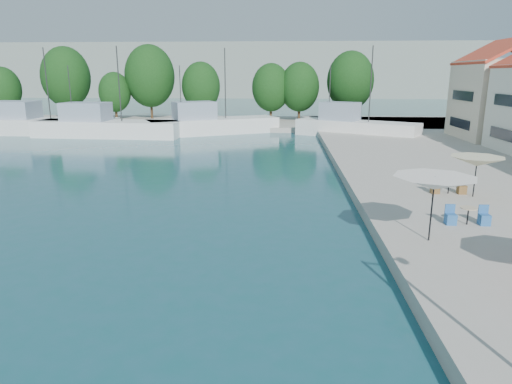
# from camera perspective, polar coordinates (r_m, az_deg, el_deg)

# --- Properties ---
(quay_far) EXTENTS (90.00, 16.00, 0.60)m
(quay_far) POSITION_cam_1_polar(r_m,az_deg,el_deg) (64.08, -5.70, 8.57)
(quay_far) COLOR #A5A095
(quay_far) RESTS_ON ground
(hill_west) EXTENTS (180.00, 40.00, 16.00)m
(hill_west) POSITION_cam_1_polar(r_m,az_deg,el_deg) (159.22, -8.45, 14.75)
(hill_west) COLOR gray
(hill_west) RESTS_ON ground
(hill_east) EXTENTS (140.00, 40.00, 12.00)m
(hill_east) POSITION_cam_1_polar(r_m,az_deg,el_deg) (179.97, 16.09, 13.66)
(hill_east) COLOR gray
(hill_east) RESTS_ON ground
(building_06) EXTENTS (9.00, 8.80, 10.20)m
(building_06) POSITION_cam_1_polar(r_m,az_deg,el_deg) (51.80, 29.06, 11.24)
(building_06) COLOR beige
(building_06) RESTS_ON quay_right
(trawler_01) EXTENTS (18.65, 5.12, 10.20)m
(trawler_01) POSITION_cam_1_polar(r_m,az_deg,el_deg) (60.51, -26.17, 7.56)
(trawler_01) COLOR silver
(trawler_01) RESTS_ON ground
(trawler_02) EXTENTS (16.54, 5.15, 10.20)m
(trawler_02) POSITION_cam_1_polar(r_m,az_deg,el_deg) (54.37, -18.41, 7.68)
(trawler_02) COLOR white
(trawler_02) RESTS_ON ground
(trawler_03) EXTENTS (15.52, 10.55, 10.20)m
(trawler_03) POSITION_cam_1_polar(r_m,az_deg,el_deg) (54.61, -5.72, 8.36)
(trawler_03) COLOR white
(trawler_03) RESTS_ON ground
(trawler_04) EXTENTS (13.53, 9.72, 10.20)m
(trawler_04) POSITION_cam_1_polar(r_m,az_deg,el_deg) (52.70, 12.08, 7.90)
(trawler_04) COLOR silver
(trawler_04) RESTS_ON ground
(tree_01) EXTENTS (4.95, 4.95, 7.33)m
(tree_01) POSITION_cam_1_polar(r_m,az_deg,el_deg) (75.42, -29.09, 11.19)
(tree_01) COLOR #3F2B19
(tree_01) RESTS_ON quay_far
(tree_02) EXTENTS (6.86, 6.86, 10.16)m
(tree_02) POSITION_cam_1_polar(r_m,az_deg,el_deg) (72.91, -22.68, 13.12)
(tree_02) COLOR #3F2B19
(tree_02) RESTS_ON quay_far
(tree_03) EXTENTS (4.46, 4.46, 6.60)m
(tree_03) POSITION_cam_1_polar(r_m,az_deg,el_deg) (68.76, -17.25, 11.83)
(tree_03) COLOR #3F2B19
(tree_03) RESTS_ON quay_far
(tree_04) EXTENTS (7.02, 7.02, 10.39)m
(tree_04) POSITION_cam_1_polar(r_m,az_deg,el_deg) (68.82, -13.14, 13.93)
(tree_04) COLOR #3F2B19
(tree_04) RESTS_ON quay_far
(tree_05) EXTENTS (5.41, 5.41, 8.00)m
(tree_05) POSITION_cam_1_polar(r_m,az_deg,el_deg) (66.41, -6.89, 12.99)
(tree_05) COLOR #3F2B19
(tree_05) RESTS_ON quay_far
(tree_06) EXTENTS (5.24, 5.24, 7.76)m
(tree_06) POSITION_cam_1_polar(r_m,az_deg,el_deg) (64.41, 1.88, 12.92)
(tree_06) COLOR #3F2B19
(tree_06) RESTS_ON quay_far
(tree_07) EXTENTS (5.35, 5.35, 7.92)m
(tree_07) POSITION_cam_1_polar(r_m,az_deg,el_deg) (64.15, 5.47, 12.94)
(tree_07) COLOR #3F2B19
(tree_07) RESTS_ON quay_far
(tree_08) EXTENTS (6.33, 6.33, 9.37)m
(tree_08) POSITION_cam_1_polar(r_m,az_deg,el_deg) (65.17, 11.71, 13.47)
(tree_08) COLOR #3F2B19
(tree_08) RESTS_ON quay_far
(umbrella_white) EXTENTS (3.11, 3.11, 2.53)m
(umbrella_white) POSITION_cam_1_polar(r_m,az_deg,el_deg) (18.31, 21.39, 1.06)
(umbrella_white) COLOR black
(umbrella_white) RESTS_ON quay_right
(umbrella_cream) EXTENTS (2.72, 2.72, 2.13)m
(umbrella_cream) POSITION_cam_1_polar(r_m,az_deg,el_deg) (26.11, 25.90, 3.47)
(umbrella_cream) COLOR black
(umbrella_cream) RESTS_ON quay_right
(cafe_table_02) EXTENTS (1.82, 0.70, 0.76)m
(cafe_table_02) POSITION_cam_1_polar(r_m,az_deg,el_deg) (21.41, 24.92, -2.98)
(cafe_table_02) COLOR black
(cafe_table_02) RESTS_ON quay_right
(cafe_table_03) EXTENTS (1.82, 0.70, 0.76)m
(cafe_table_03) POSITION_cam_1_polar(r_m,az_deg,el_deg) (26.56, 22.92, 0.42)
(cafe_table_03) COLOR black
(cafe_table_03) RESTS_ON quay_right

